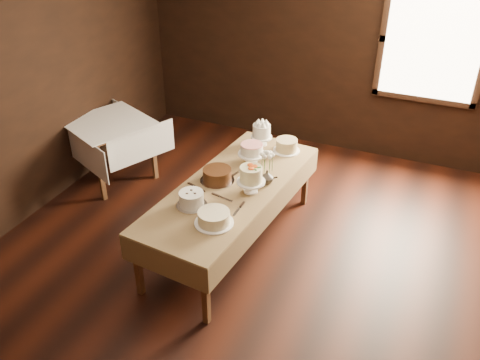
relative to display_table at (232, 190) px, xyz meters
name	(u,v)px	position (x,y,z in m)	size (l,w,h in m)	color
floor	(232,273)	(0.19, -0.43, -0.66)	(5.00, 6.00, 0.01)	black
wall_back	(326,47)	(0.19, 2.57, 0.74)	(5.00, 0.02, 2.80)	black
wall_left	(3,100)	(-2.31, -0.43, 0.74)	(0.02, 6.00, 2.80)	black
window	(433,44)	(1.49, 2.51, 0.94)	(1.10, 0.05, 1.30)	#FFEABF
display_table	(232,190)	(0.00, 0.00, 0.00)	(1.13, 2.37, 0.71)	#4C2E1A
side_table	(109,129)	(-1.92, 0.64, 0.02)	(1.21, 1.21, 0.77)	#4C2E1A
cake_meringue	(261,135)	(-0.05, 0.93, 0.17)	(0.24, 0.24, 0.25)	white
cake_speckled	(287,146)	(0.26, 0.90, 0.12)	(0.31, 0.31, 0.14)	white
cake_lattice	(252,154)	(0.00, 0.51, 0.15)	(0.33, 0.33, 0.22)	white
cake_chocolate	(217,175)	(-0.17, 0.03, 0.12)	(0.40, 0.40, 0.13)	silver
cake_flowers	(251,181)	(0.21, -0.02, 0.17)	(0.30, 0.30, 0.28)	white
cake_swirl	(192,200)	(-0.19, -0.46, 0.12)	(0.29, 0.29, 0.15)	silver
cake_cream	(214,218)	(0.11, -0.63, 0.11)	(0.35, 0.35, 0.12)	white
cake_server_a	(226,199)	(0.05, -0.24, 0.06)	(0.24, 0.03, 0.01)	silver
cake_server_b	(237,211)	(0.23, -0.38, 0.06)	(0.24, 0.03, 0.01)	silver
cake_server_c	(242,170)	(-0.02, 0.32, 0.06)	(0.24, 0.03, 0.01)	silver
cake_server_d	(271,179)	(0.31, 0.27, 0.06)	(0.24, 0.03, 0.01)	silver
cake_server_e	(200,189)	(-0.26, -0.18, 0.06)	(0.24, 0.03, 0.01)	silver
flower_vase	(267,177)	(0.30, 0.19, 0.12)	(0.13, 0.13, 0.14)	#2D2823
flower_bouquet	(267,160)	(0.30, 0.19, 0.31)	(0.14, 0.14, 0.20)	white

